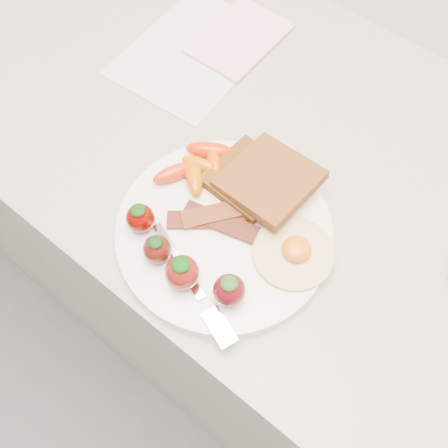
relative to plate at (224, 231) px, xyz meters
The scene contains 11 objects.
counter 0.48m from the plate, 87.09° to the left, with size 2.00×0.60×0.90m, color gray.
plate is the anchor object (origin of this frame).
toast_lower 0.08m from the plate, 103.70° to the left, with size 0.09×0.09×0.01m, color black.
toast_upper 0.09m from the plate, 83.93° to the left, with size 0.11×0.11×0.01m, color #4C270E.
fried_egg 0.09m from the plate, 16.01° to the left, with size 0.12×0.12×0.02m.
bacon_strips 0.02m from the plate, behind, with size 0.11×0.10×0.01m.
baby_carrots 0.10m from the plate, 150.31° to the left, with size 0.08×0.11×0.02m.
strawberries 0.08m from the plate, 95.66° to the right, with size 0.18×0.06×0.05m.
fork 0.09m from the plate, 72.61° to the right, with size 0.17×0.08×0.00m.
paper_sheet 0.33m from the plate, 136.87° to the left, with size 0.18×0.24×0.00m, color silver.
notepad 0.35m from the plate, 124.68° to the left, with size 0.11×0.16×0.01m, color #F6B6BF.
Camera 1 is at (0.17, 1.32, 1.46)m, focal length 40.00 mm.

